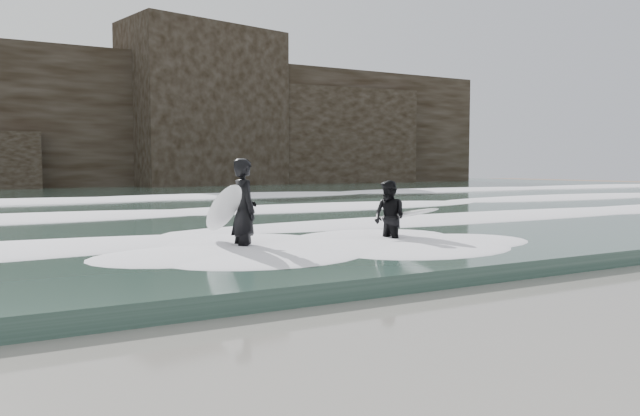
% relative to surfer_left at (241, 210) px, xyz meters
% --- Properties ---
extents(sea, '(90.00, 52.00, 0.30)m').
position_rel_surfer_left_xyz_m(sea, '(2.66, 22.09, -0.84)').
color(sea, '#2E473E').
rests_on(sea, ground).
extents(headland, '(70.00, 9.00, 10.00)m').
position_rel_surfer_left_xyz_m(headland, '(2.66, 39.09, 4.01)').
color(headland, black).
rests_on(headland, ground).
extents(foam_near, '(60.00, 3.20, 0.20)m').
position_rel_surfer_left_xyz_m(foam_near, '(2.66, 2.09, -0.59)').
color(foam_near, white).
rests_on(foam_near, sea).
extents(foam_mid, '(60.00, 4.00, 0.24)m').
position_rel_surfer_left_xyz_m(foam_mid, '(2.66, 9.09, -0.57)').
color(foam_mid, white).
rests_on(foam_mid, sea).
extents(foam_far, '(60.00, 4.80, 0.30)m').
position_rel_surfer_left_xyz_m(foam_far, '(2.66, 18.09, -0.54)').
color(foam_far, white).
rests_on(foam_far, sea).
extents(surfer_left, '(1.04, 1.86, 1.97)m').
position_rel_surfer_left_xyz_m(surfer_left, '(0.00, 0.00, 0.00)').
color(surfer_left, black).
rests_on(surfer_left, ground).
extents(surfer_right, '(1.07, 1.98, 1.53)m').
position_rel_surfer_left_xyz_m(surfer_right, '(3.11, -0.51, -0.22)').
color(surfer_right, black).
rests_on(surfer_right, ground).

